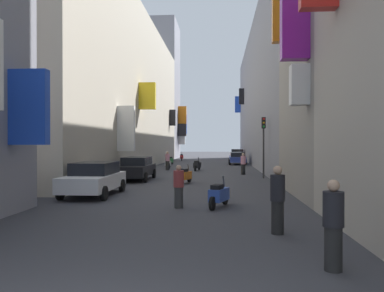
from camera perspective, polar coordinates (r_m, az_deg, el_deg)
name	(u,v)px	position (r m, az deg, el deg)	size (l,w,h in m)	color
ground_plane	(200,170)	(33.58, 1.28, -3.57)	(140.00, 140.00, 0.00)	#38383D
building_left_mid_b	(118,92)	(37.38, -10.99, 7.92)	(7.37, 39.66, 14.44)	#BCB29E
building_left_mid_c	(159,91)	(60.87, -4.99, 8.18)	(7.35, 7.87, 21.16)	gray
building_right_mid_b	(278,98)	(43.18, 12.67, 7.08)	(6.91, 42.03, 14.69)	gray
parked_car_white	(94,178)	(17.69, -14.43, -4.66)	(2.02, 4.31, 1.48)	white
parked_car_red	(237,154)	(52.58, 6.74, -1.26)	(1.95, 4.46, 1.52)	#B21E1E
parked_car_blue	(237,158)	(42.27, 6.80, -1.77)	(1.89, 4.43, 1.35)	navy
parked_car_black	(137,168)	(24.53, -8.29, -3.25)	(1.92, 4.43, 1.46)	black
scooter_red	(182,157)	(51.80, -1.55, -1.65)	(0.54, 1.97, 1.13)	red
scooter_green	(169,160)	(41.42, -3.40, -2.17)	(0.75, 1.82, 1.13)	#287F3D
scooter_orange	(185,175)	(22.21, -1.05, -4.43)	(0.73, 1.80, 1.13)	orange
scooter_silver	(168,163)	(35.84, -3.63, -2.58)	(0.74, 1.78, 1.13)	#ADADB2
scooter_black	(197,165)	(32.50, 0.78, -2.88)	(0.63, 1.91, 1.13)	black
scooter_blue	(219,195)	(14.03, 4.04, -7.27)	(0.78, 1.80, 1.13)	#2D4CAD
pedestrian_crossing	(278,200)	(10.16, 12.67, -7.85)	(0.53, 0.53, 1.76)	black
pedestrian_near_left	(179,187)	(13.85, -2.00, -6.09)	(0.39, 0.39, 1.56)	#323232
pedestrian_near_right	(168,161)	(33.23, -3.67, -2.23)	(0.42, 0.42, 1.62)	#242424
pedestrian_mid_street	(333,225)	(7.59, 20.36, -11.06)	(0.43, 0.43, 1.68)	black
pedestrian_far_away	(243,164)	(28.61, 7.66, -2.68)	(0.41, 0.41, 1.60)	black
traffic_light_near_corner	(264,137)	(25.73, 10.65, 1.40)	(0.26, 0.34, 4.07)	#2D2D2D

